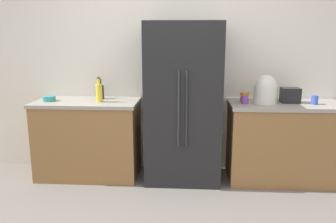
# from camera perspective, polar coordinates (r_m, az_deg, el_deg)

# --- Properties ---
(kitchen_back_panel) EXTENTS (4.69, 0.10, 2.86)m
(kitchen_back_panel) POSITION_cam_1_polar(r_m,az_deg,el_deg) (4.17, 0.07, 9.67)
(kitchen_back_panel) COLOR silver
(kitchen_back_panel) RESTS_ON ground_plane
(counter_left) EXTENTS (1.19, 0.63, 0.91)m
(counter_left) POSITION_cam_1_polar(r_m,az_deg,el_deg) (4.15, -13.14, -4.40)
(counter_left) COLOR olive
(counter_left) RESTS_ON ground_plane
(counter_right) EXTENTS (1.26, 0.63, 0.91)m
(counter_right) POSITION_cam_1_polar(r_m,az_deg,el_deg) (4.12, 18.76, -4.85)
(counter_right) COLOR olive
(counter_right) RESTS_ON ground_plane
(refrigerator) EXTENTS (0.84, 0.65, 1.79)m
(refrigerator) POSITION_cam_1_polar(r_m,az_deg,el_deg) (3.85, 2.57, 1.38)
(refrigerator) COLOR black
(refrigerator) RESTS_ON ground_plane
(toaster) EXTENTS (0.20, 0.16, 0.17)m
(toaster) POSITION_cam_1_polar(r_m,az_deg,el_deg) (4.04, 19.79, 2.58)
(toaster) COLOR black
(toaster) RESTS_ON counter_right
(rice_cooker) EXTENTS (0.25, 0.25, 0.32)m
(rice_cooker) POSITION_cam_1_polar(r_m,az_deg,el_deg) (3.91, 16.03, 3.49)
(rice_cooker) COLOR silver
(rice_cooker) RESTS_ON counter_right
(bottle_a) EXTENTS (0.07, 0.07, 0.28)m
(bottle_a) POSITION_cam_1_polar(r_m,az_deg,el_deg) (3.92, -11.46, 3.21)
(bottle_a) COLOR yellow
(bottle_a) RESTS_ON counter_left
(bottle_b) EXTENTS (0.08, 0.08, 0.23)m
(bottle_b) POSITION_cam_1_polar(r_m,az_deg,el_deg) (4.13, -11.24, 3.31)
(bottle_b) COLOR black
(bottle_b) RESTS_ON counter_left
(cup_a) EXTENTS (0.09, 0.09, 0.11)m
(cup_a) POSITION_cam_1_polar(r_m,az_deg,el_deg) (3.96, 12.67, 2.38)
(cup_a) COLOR orange
(cup_a) RESTS_ON counter_right
(cup_b) EXTENTS (0.08, 0.08, 0.09)m
(cup_b) POSITION_cam_1_polar(r_m,az_deg,el_deg) (3.85, 12.70, 1.94)
(cup_b) COLOR purple
(cup_b) RESTS_ON counter_right
(cup_c) EXTENTS (0.07, 0.07, 0.10)m
(cup_c) POSITION_cam_1_polar(r_m,az_deg,el_deg) (4.05, 23.36, 1.80)
(cup_c) COLOR blue
(cup_c) RESTS_ON counter_right
(bowl_a) EXTENTS (0.14, 0.14, 0.06)m
(bowl_a) POSITION_cam_1_polar(r_m,az_deg,el_deg) (4.15, -19.27, 2.08)
(bowl_a) COLOR teal
(bowl_a) RESTS_ON counter_left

